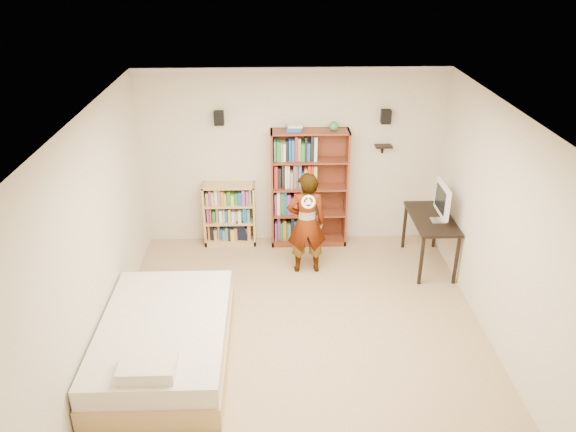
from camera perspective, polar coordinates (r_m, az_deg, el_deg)
name	(u,v)px	position (r m, az deg, el deg)	size (l,w,h in m)	color
ground	(299,335)	(6.90, 1.18, -11.98)	(4.50, 5.00, 0.01)	tan
room_shell	(301,202)	(5.99, 1.33, 1.44)	(4.52, 5.02, 2.71)	beige
crown_molding	(302,119)	(5.67, 1.42, 9.83)	(4.50, 5.00, 0.06)	silver
speaker_left	(219,118)	(8.19, -7.03, 9.85)	(0.14, 0.12, 0.20)	black
speaker_right	(386,117)	(8.32, 9.92, 9.92)	(0.14, 0.12, 0.20)	black
wall_shelf	(383,146)	(8.46, 9.68, 7.01)	(0.25, 0.16, 0.03)	black
tall_bookshelf	(309,189)	(8.47, 2.17, 2.76)	(1.15, 0.34, 1.82)	brown
low_bookshelf	(230,214)	(8.67, -5.94, 0.16)	(0.79, 0.30, 0.98)	tan
computer_desk	(429,241)	(8.34, 14.14, -2.49)	(0.56, 1.12, 0.77)	black
imac	(440,203)	(7.97, 15.22, 1.26)	(0.11, 0.54, 0.54)	white
daybed	(164,336)	(6.52, -12.45, -11.81)	(1.41, 2.16, 0.64)	silver
person	(307,223)	(7.78, 1.89, -0.74)	(0.55, 0.36, 1.50)	black
wii_wheel	(308,202)	(7.34, 2.08, 1.43)	(0.19, 0.19, 0.03)	white
navy_bag	(239,231)	(8.79, -5.02, -1.52)	(0.30, 0.20, 0.41)	black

